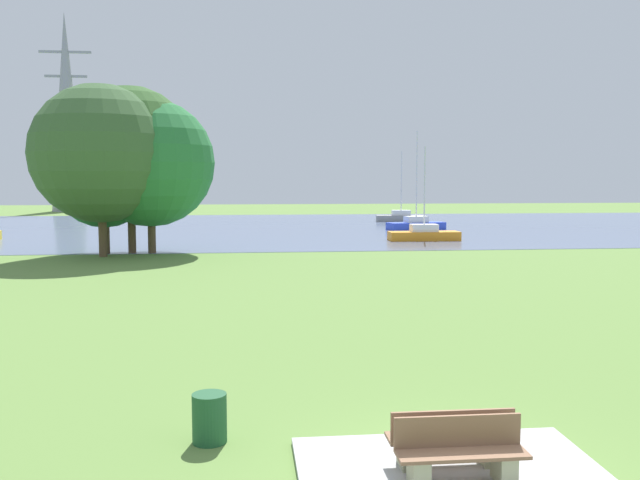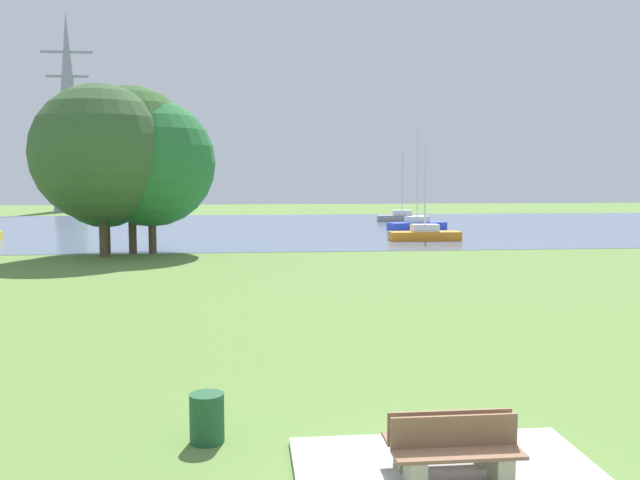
{
  "view_description": "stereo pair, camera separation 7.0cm",
  "coord_description": "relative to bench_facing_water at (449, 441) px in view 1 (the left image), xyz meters",
  "views": [
    {
      "loc": [
        -2.87,
        -9.08,
        4.27
      ],
      "look_at": [
        -0.01,
        17.99,
        1.79
      ],
      "focal_mm": 38.48,
      "sensor_mm": 36.0,
      "label": 1
    },
    {
      "loc": [
        -2.8,
        -9.09,
        4.27
      ],
      "look_at": [
        -0.01,
        17.99,
        1.79
      ],
      "focal_mm": 38.48,
      "sensor_mm": 36.0,
      "label": 2
    }
  ],
  "objects": [
    {
      "name": "ground_plane",
      "position": [
        0.0,
        21.73,
        -0.47
      ],
      "size": [
        160.0,
        160.0,
        0.0
      ],
      "primitive_type": "plane",
      "color": "olive"
    },
    {
      "name": "concrete_pad",
      "position": [
        0.0,
        -0.27,
        -0.42
      ],
      "size": [
        4.4,
        3.2,
        0.1
      ],
      "primitive_type": "cube",
      "color": "#B2B2B2",
      "rests_on": "ground"
    },
    {
      "name": "bench_facing_water",
      "position": [
        0.0,
        0.0,
        0.0
      ],
      "size": [
        1.8,
        0.48,
        0.89
      ],
      "color": "tan",
      "rests_on": "concrete_pad"
    },
    {
      "name": "bench_facing_inland",
      "position": [
        0.0,
        -0.54,
        0.0
      ],
      "size": [
        1.8,
        0.48,
        0.89
      ],
      "color": "tan",
      "rests_on": "concrete_pad"
    },
    {
      "name": "litter_bin",
      "position": [
        -3.52,
        1.54,
        -0.07
      ],
      "size": [
        0.56,
        0.56,
        0.8
      ],
      "primitive_type": "cylinder",
      "color": "#1E512D",
      "rests_on": "ground"
    },
    {
      "name": "water_surface",
      "position": [
        0.0,
        49.73,
        -0.46
      ],
      "size": [
        140.0,
        40.0,
        0.02
      ],
      "primitive_type": "cube",
      "color": "slate",
      "rests_on": "ground"
    },
    {
      "name": "sailboat_blue",
      "position": [
        10.9,
        45.73,
        0.01
      ],
      "size": [
        5.02,
        2.57,
        8.04
      ],
      "color": "blue",
      "rests_on": "water_surface"
    },
    {
      "name": "sailboat_orange",
      "position": [
        9.06,
        36.15,
        -0.01
      ],
      "size": [
        4.81,
        1.53,
        6.35
      ],
      "color": "orange",
      "rests_on": "water_surface"
    },
    {
      "name": "sailboat_gray",
      "position": [
        12.0,
        56.18,
        -0.01
      ],
      "size": [
        4.94,
        2.06,
        6.81
      ],
      "color": "gray",
      "rests_on": "water_surface"
    },
    {
      "name": "tree_east_far",
      "position": [
        -10.83,
        30.03,
        3.85
      ],
      "size": [
        5.68,
        5.68,
        7.17
      ],
      "color": "brown",
      "rests_on": "ground"
    },
    {
      "name": "tree_east_near",
      "position": [
        -10.71,
        28.66,
        5.09
      ],
      "size": [
        7.45,
        7.45,
        9.29
      ],
      "color": "brown",
      "rests_on": "ground"
    },
    {
      "name": "tree_west_near",
      "position": [
        -9.41,
        30.21,
        5.27
      ],
      "size": [
        7.3,
        7.3,
        9.39
      ],
      "color": "brown",
      "rests_on": "ground"
    },
    {
      "name": "tree_west_far",
      "position": [
        -8.29,
        30.06,
        4.63
      ],
      "size": [
        7.18,
        7.18,
        8.7
      ],
      "color": "brown",
      "rests_on": "ground"
    },
    {
      "name": "electricity_pylon",
      "position": [
        -25.5,
        81.26,
        12.05
      ],
      "size": [
        6.4,
        4.4,
        25.01
      ],
      "color": "gray",
      "rests_on": "ground"
    }
  ]
}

